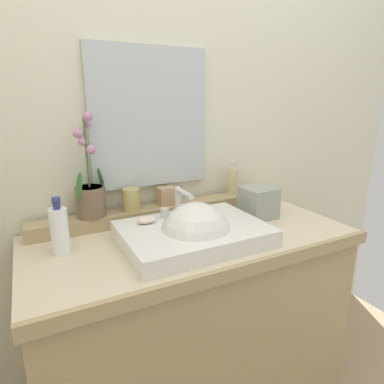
# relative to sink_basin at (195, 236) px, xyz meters

# --- Properties ---
(wall_back) EXTENTS (2.86, 0.20, 2.72)m
(wall_back) POSITION_rel_sink_basin_xyz_m (0.02, 0.45, 0.49)
(wall_back) COLOR beige
(wall_back) RESTS_ON ground
(vanity_cabinet) EXTENTS (1.18, 0.57, 0.85)m
(vanity_cabinet) POSITION_rel_sink_basin_xyz_m (0.02, 0.07, -0.44)
(vanity_cabinet) COLOR tan
(vanity_cabinet) RESTS_ON ground
(back_ledge) EXTENTS (1.11, 0.09, 0.05)m
(back_ledge) POSITION_rel_sink_basin_xyz_m (0.02, 0.29, 0.00)
(back_ledge) COLOR tan
(back_ledge) RESTS_ON vanity_cabinet
(sink_basin) EXTENTS (0.50, 0.36, 0.28)m
(sink_basin) POSITION_rel_sink_basin_xyz_m (0.00, 0.00, 0.00)
(sink_basin) COLOR white
(sink_basin) RESTS_ON vanity_cabinet
(soap_bar) EXTENTS (0.07, 0.04, 0.02)m
(soap_bar) POSITION_rel_sink_basin_xyz_m (-0.14, 0.11, 0.05)
(soap_bar) COLOR silver
(soap_bar) RESTS_ON sink_basin
(potted_plant) EXTENTS (0.13, 0.11, 0.39)m
(potted_plant) POSITION_rel_sink_basin_xyz_m (-0.29, 0.29, 0.12)
(potted_plant) COLOR brown
(potted_plant) RESTS_ON back_ledge
(soap_dispenser) EXTENTS (0.05, 0.05, 0.16)m
(soap_dispenser) POSITION_rel_sink_basin_xyz_m (0.36, 0.30, 0.09)
(soap_dispenser) COLOR beige
(soap_dispenser) RESTS_ON back_ledge
(tumbler_cup) EXTENTS (0.07, 0.07, 0.09)m
(tumbler_cup) POSITION_rel_sink_basin_xyz_m (-0.14, 0.28, 0.07)
(tumbler_cup) COLOR tan
(tumbler_cup) RESTS_ON back_ledge
(trinket_box) EXTENTS (0.08, 0.06, 0.08)m
(trinket_box) POSITION_rel_sink_basin_xyz_m (0.02, 0.29, 0.07)
(trinket_box) COLOR tan
(trinket_box) RESTS_ON back_ledge
(lotion_bottle) EXTENTS (0.06, 0.06, 0.19)m
(lotion_bottle) POSITION_rel_sink_basin_xyz_m (-0.42, 0.13, 0.06)
(lotion_bottle) COLOR white
(lotion_bottle) RESTS_ON vanity_cabinet
(tissue_box) EXTENTS (0.14, 0.14, 0.13)m
(tissue_box) POSITION_rel_sink_basin_xyz_m (0.36, 0.10, 0.04)
(tissue_box) COLOR #939990
(tissue_box) RESTS_ON vanity_cabinet
(mirror) EXTENTS (0.49, 0.02, 0.55)m
(mirror) POSITION_rel_sink_basin_xyz_m (-0.03, 0.34, 0.39)
(mirror) COLOR silver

